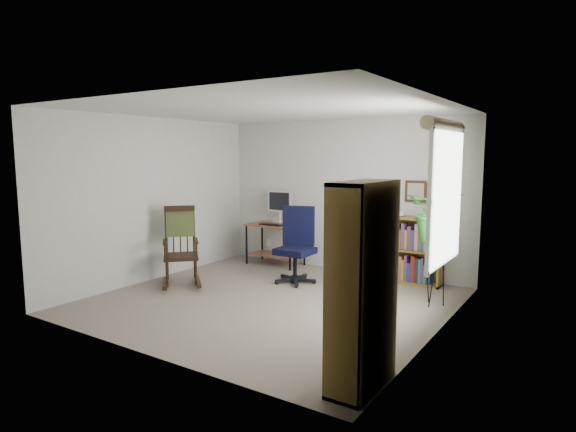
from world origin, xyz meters
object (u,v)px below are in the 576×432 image
Objects in this scene: desk at (275,245)px; rocking_chair at (181,246)px; tall_bookshelf at (363,286)px; office_chair at (295,245)px; low_bookshelf at (410,250)px.

rocking_chair is at bearing -102.57° from desk.
rocking_chair is at bearing 157.99° from tall_bookshelf.
office_chair is 1.67m from low_bookshelf.
desk is at bearing -177.01° from low_bookshelf.
tall_bookshelf is at bearing -46.39° from desk.
rocking_chair is 3.70m from tall_bookshelf.
rocking_chair reaches higher than office_chair.
low_bookshelf is (2.69, 1.91, -0.09)m from rocking_chair.
tall_bookshelf is (0.73, -3.29, 0.35)m from low_bookshelf.
office_chair is at bearing -41.59° from desk.
low_bookshelf is 0.58× the size of tall_bookshelf.
tall_bookshelf reaches higher than office_chair.
desk is 1.85m from rocking_chair.
office_chair is 0.98× the size of rocking_chair.
rocking_chair reaches higher than low_bookshelf.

